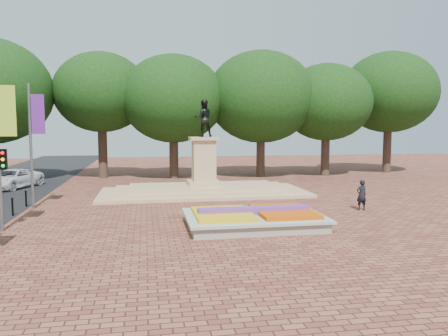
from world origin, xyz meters
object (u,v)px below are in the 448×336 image
van (12,179)px  pedestrian (361,195)px  flower_bed (254,218)px  monument (204,181)px

van → pedestrian: bearing=-9.2°
flower_bed → pedestrian: size_ratio=3.75×
monument → van: (-13.72, 5.18, -0.18)m
flower_bed → monument: monument is taller
van → pedestrian: size_ratio=3.03×
flower_bed → pedestrian: 7.36m
flower_bed → van: bearing=134.2°
flower_bed → van: size_ratio=1.24×
flower_bed → pedestrian: pedestrian is taller
flower_bed → pedestrian: (6.81, 2.75, 0.46)m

